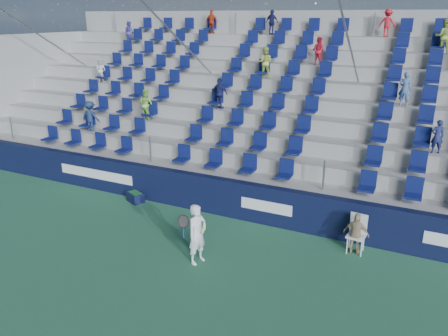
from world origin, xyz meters
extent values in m
plane|color=#2F6D4A|center=(0.00, 0.00, 0.00)|extent=(70.00, 70.00, 0.00)
cube|color=black|center=(0.00, 3.15, 0.60)|extent=(24.00, 0.30, 1.20)
cube|color=white|center=(-5.00, 2.99, 0.62)|extent=(3.20, 0.02, 0.34)
cube|color=white|center=(1.50, 2.99, 0.62)|extent=(1.60, 0.02, 0.34)
cube|color=#9B9B96|center=(0.00, 3.72, 0.60)|extent=(24.00, 0.85, 1.20)
cube|color=#9B9B96|center=(0.00, 4.57, 0.85)|extent=(24.00, 0.85, 1.70)
cube|color=#9B9B96|center=(0.00, 5.42, 1.10)|extent=(24.00, 0.85, 2.20)
cube|color=#9B9B96|center=(0.00, 6.28, 1.35)|extent=(24.00, 0.85, 2.70)
cube|color=#9B9B96|center=(0.00, 7.12, 1.60)|extent=(24.00, 0.85, 3.20)
cube|color=#9B9B96|center=(0.00, 7.97, 1.85)|extent=(24.00, 0.85, 3.70)
cube|color=#9B9B96|center=(0.00, 8.82, 2.10)|extent=(24.00, 0.85, 4.20)
cube|color=#9B9B96|center=(0.00, 9.68, 2.35)|extent=(24.00, 0.85, 4.70)
cube|color=#9B9B96|center=(0.00, 10.52, 2.60)|extent=(24.00, 0.85, 5.20)
cube|color=#9B9B96|center=(0.00, 11.20, 3.10)|extent=(24.00, 0.50, 6.20)
cube|color=#9B9B96|center=(-11.85, 7.12, 2.60)|extent=(0.30, 7.65, 5.20)
cube|color=#0D164F|center=(0.00, 3.72, 1.55)|extent=(16.05, 0.50, 0.70)
cube|color=#0D164F|center=(0.00, 4.57, 2.05)|extent=(16.05, 0.50, 0.70)
cube|color=#0D164F|center=(0.00, 5.42, 2.55)|extent=(16.05, 0.50, 0.70)
cube|color=#0D164F|center=(0.00, 6.28, 3.05)|extent=(16.05, 0.50, 0.70)
cube|color=#0D164F|center=(0.00, 7.12, 3.55)|extent=(16.05, 0.50, 0.70)
cube|color=#0D164F|center=(0.00, 7.97, 4.05)|extent=(16.05, 0.50, 0.70)
cube|color=#0D164F|center=(0.00, 8.82, 4.55)|extent=(16.05, 0.50, 0.70)
cube|color=#0D164F|center=(0.00, 9.68, 5.05)|extent=(16.05, 0.50, 0.70)
cube|color=#0D164F|center=(0.00, 10.52, 5.55)|extent=(16.05, 0.50, 0.70)
cylinder|color=gray|center=(-3.00, 7.12, 4.35)|extent=(0.06, 7.68, 4.55)
cylinder|color=gray|center=(3.00, 7.12, 4.35)|extent=(0.06, 7.68, 4.55)
cylinder|color=gray|center=(-9.80, 7.12, 4.35)|extent=(0.06, 7.68, 4.55)
imported|color=navy|center=(-1.62, 6.23, 3.27)|extent=(0.69, 0.36, 1.13)
imported|color=#A9C14D|center=(-0.52, 7.93, 4.28)|extent=(0.65, 0.55, 1.17)
imported|color=red|center=(3.51, 10.47, 5.72)|extent=(0.72, 0.48, 1.04)
imported|color=navy|center=(-1.20, 10.47, 5.72)|extent=(0.65, 0.39, 1.04)
imported|color=navy|center=(5.78, 5.38, 2.70)|extent=(0.42, 0.34, 0.99)
imported|color=#1A2A4E|center=(-6.40, 4.52, 2.29)|extent=(0.79, 0.48, 1.18)
imported|color=red|center=(1.32, 8.77, 4.72)|extent=(0.58, 0.50, 1.03)
imported|color=#464599|center=(-8.16, 9.62, 5.22)|extent=(0.55, 0.45, 1.05)
imported|color=#436095|center=(4.65, 7.08, 3.75)|extent=(0.42, 0.30, 1.09)
imported|color=#93B247|center=(5.53, 9.62, 5.29)|extent=(0.63, 0.52, 1.18)
imported|color=#8BCB51|center=(-4.34, 5.38, 2.78)|extent=(0.63, 0.53, 1.17)
imported|color=red|center=(-4.11, 10.47, 5.72)|extent=(0.62, 0.28, 1.03)
imported|color=white|center=(-7.90, 7.08, 3.71)|extent=(0.51, 0.40, 1.02)
imported|color=white|center=(0.66, 0.30, 0.79)|extent=(0.52, 0.66, 1.59)
cylinder|color=navy|center=(0.41, 0.05, 0.90)|extent=(0.03, 0.03, 0.28)
torus|color=black|center=(0.41, 0.05, 1.20)|extent=(0.30, 0.17, 0.28)
plane|color=#262626|center=(0.41, 0.05, 1.20)|extent=(0.30, 0.16, 0.29)
sphere|color=#BED932|center=(0.91, 0.10, 1.06)|extent=(0.07, 0.07, 0.07)
sphere|color=#BED932|center=(0.91, 0.16, 1.09)|extent=(0.07, 0.07, 0.07)
cube|color=white|center=(4.20, 2.55, 0.48)|extent=(0.50, 0.50, 0.04)
cube|color=white|center=(4.20, 2.77, 0.76)|extent=(0.46, 0.09, 0.56)
cylinder|color=white|center=(4.02, 2.37, 0.23)|extent=(0.03, 0.03, 0.45)
cylinder|color=white|center=(4.39, 2.37, 0.23)|extent=(0.03, 0.03, 0.45)
cylinder|color=white|center=(4.02, 2.73, 0.23)|extent=(0.03, 0.03, 0.45)
cylinder|color=white|center=(4.39, 2.73, 0.23)|extent=(0.03, 0.03, 0.45)
imported|color=tan|center=(4.20, 2.50, 0.57)|extent=(0.69, 0.33, 1.15)
cube|color=#0F1438|center=(-3.11, 2.75, 0.16)|extent=(0.71, 0.61, 0.33)
cube|color=#1E662D|center=(-3.11, 2.75, 0.24)|extent=(0.56, 0.46, 0.20)
camera|label=1|loc=(5.51, -8.24, 5.98)|focal=35.00mm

